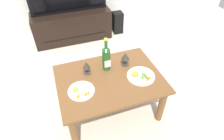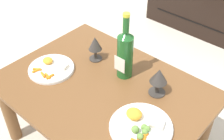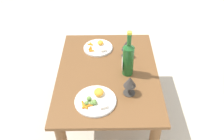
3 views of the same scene
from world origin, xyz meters
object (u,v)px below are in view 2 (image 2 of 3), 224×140
object	(u,v)px
goblet_left	(95,45)
goblet_right	(159,77)
dinner_plate_left	(51,68)
tv_stand	(219,8)
dining_table	(103,99)
wine_bottle	(125,53)
dinner_plate_right	(141,126)

from	to	relation	value
goblet_left	goblet_right	distance (m)	0.41
dinner_plate_left	tv_stand	bearing A→B (deg)	83.20
dining_table	goblet_left	xyz separation A→B (m)	(-0.19, 0.15, 0.18)
tv_stand	dinner_plate_left	size ratio (longest dim) A/B	5.03
dining_table	tv_stand	distance (m)	1.60
dining_table	wine_bottle	distance (m)	0.27
goblet_right	dinner_plate_right	distance (m)	0.25
tv_stand	wine_bottle	size ratio (longest dim) A/B	3.42
dining_table	dinner_plate_right	size ratio (longest dim) A/B	3.69
dining_table	dinner_plate_right	distance (m)	0.32
dinner_plate_right	goblet_left	bearing A→B (deg)	155.08
tv_stand	goblet_left	xyz separation A→B (m)	(-0.09, -1.44, 0.31)
wine_bottle	dinner_plate_right	world-z (taller)	wine_bottle
dining_table	goblet_left	size ratio (longest dim) A/B	7.05
tv_stand	goblet_left	distance (m)	1.48
goblet_left	dinner_plate_right	distance (m)	0.54
wine_bottle	goblet_left	xyz separation A→B (m)	(-0.21, -0.00, -0.05)
dining_table	tv_stand	xyz separation A→B (m)	(-0.10, 1.59, -0.14)
tv_stand	dinner_plate_right	xyz separation A→B (m)	(0.39, -1.67, 0.23)
dinner_plate_right	dinner_plate_left	bearing A→B (deg)	179.95
dinner_plate_left	goblet_right	bearing A→B (deg)	23.25
goblet_left	dining_table	bearing A→B (deg)	-37.68
dining_table	wine_bottle	world-z (taller)	wine_bottle
dining_table	dinner_plate_left	size ratio (longest dim) A/B	4.17
dining_table	goblet_right	world-z (taller)	goblet_right
goblet_left	wine_bottle	bearing A→B (deg)	0.33
dining_table	dinner_plate_left	xyz separation A→B (m)	(-0.30, -0.08, 0.09)
dining_table	goblet_left	bearing A→B (deg)	142.32
dining_table	goblet_right	xyz separation A→B (m)	(0.22, 0.15, 0.18)
wine_bottle	dinner_plate_left	distance (m)	0.41
goblet_left	dinner_plate_left	bearing A→B (deg)	-116.30
wine_bottle	goblet_right	bearing A→B (deg)	-0.33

